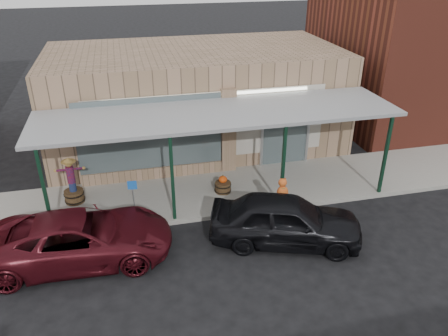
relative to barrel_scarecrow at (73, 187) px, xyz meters
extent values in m
plane|color=black|center=(4.98, -3.96, -0.71)|extent=(120.00, 120.00, 0.00)
cube|color=gray|center=(4.98, -0.36, -0.64)|extent=(40.00, 3.20, 0.15)
cube|color=#93735A|center=(4.98, 4.24, 1.39)|extent=(12.00, 6.00, 4.20)
cube|color=#4D5A5E|center=(2.78, 1.09, 1.19)|extent=(5.20, 0.06, 2.80)
cube|color=#4D5A5E|center=(7.98, 1.22, 0.79)|extent=(1.80, 0.06, 2.80)
cube|color=#93735A|center=(5.68, 1.14, 0.99)|extent=(0.55, 0.30, 3.40)
cube|color=#93735A|center=(2.78, 1.14, -0.36)|extent=(5.20, 0.30, 0.50)
cube|color=#ABA498|center=(4.98, 1.21, 1.29)|extent=(9.00, 0.02, 2.60)
cube|color=white|center=(4.98, 1.18, 2.49)|extent=(7.50, 0.03, 0.10)
cube|color=gray|center=(4.98, -0.36, 2.34)|extent=(12.00, 3.00, 0.12)
cube|color=black|center=(-0.52, -1.81, 0.84)|extent=(0.10, 0.10, 2.95)
cube|color=black|center=(3.18, -1.81, 0.84)|extent=(0.10, 0.10, 2.95)
cube|color=black|center=(6.78, -1.81, 0.84)|extent=(0.10, 0.10, 2.95)
cube|color=black|center=(10.48, -1.81, 0.84)|extent=(0.10, 0.10, 2.95)
cube|color=maroon|center=(17.98, 5.24, 2.54)|extent=(12.00, 8.00, 6.50)
cylinder|color=#4B3A1E|center=(0.00, 0.00, -0.35)|extent=(0.65, 0.65, 0.43)
cylinder|color=navy|center=(0.00, 0.00, 0.03)|extent=(0.24, 0.24, 0.32)
cylinder|color=maroon|center=(0.00, 0.00, 0.48)|extent=(0.26, 0.26, 0.59)
sphere|color=#B08A44|center=(0.00, 0.00, 0.89)|extent=(0.24, 0.24, 0.24)
cone|color=#B08A44|center=(0.00, 0.00, 1.03)|extent=(0.39, 0.39, 0.15)
cylinder|color=#4B3A1E|center=(5.08, -0.51, -0.38)|extent=(0.61, 0.61, 0.37)
ellipsoid|color=#F7510F|center=(5.08, -0.51, -0.07)|extent=(0.30, 0.30, 0.24)
cylinder|color=#4C471E|center=(5.08, -0.51, 0.07)|extent=(0.04, 0.04, 0.06)
cylinder|color=gray|center=(1.96, -1.56, -0.01)|extent=(0.04, 0.04, 1.10)
cube|color=blue|center=(1.96, -1.56, 0.68)|extent=(0.29, 0.06, 0.29)
imported|color=black|center=(6.27, -3.57, 0.05)|extent=(4.80, 3.13, 1.52)
ellipsoid|color=#D75326|center=(6.49, -2.64, 0.42)|extent=(0.37, 0.31, 0.47)
sphere|color=#D75326|center=(6.49, -2.59, 0.75)|extent=(0.27, 0.27, 0.27)
cylinder|color=#186F29|center=(6.49, -2.64, 0.60)|extent=(0.18, 0.18, 0.02)
imported|color=#4A0E16|center=(0.41, -3.02, -0.01)|extent=(5.15, 2.51, 1.41)
camera|label=1|loc=(2.01, -13.61, 7.30)|focal=35.00mm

